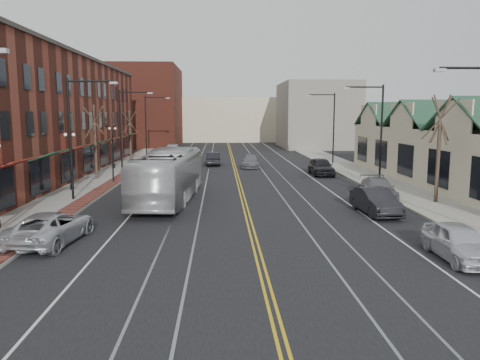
{
  "coord_description": "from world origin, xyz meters",
  "views": [
    {
      "loc": [
        -1.56,
        -15.48,
        5.91
      ],
      "look_at": [
        -0.41,
        11.67,
        2.0
      ],
      "focal_mm": 35.0,
      "sensor_mm": 36.0,
      "label": 1
    }
  ],
  "objects": [
    {
      "name": "streetlight_l_3",
      "position": [
        -11.05,
        48.0,
        5.03
      ],
      "size": [
        3.33,
        0.25,
        8.0
      ],
      "color": "black",
      "rests_on": "sidewalk_left"
    },
    {
      "name": "traffic_signal",
      "position": [
        -10.6,
        24.0,
        2.35
      ],
      "size": [
        0.18,
        0.15,
        3.8
      ],
      "color": "black",
      "rests_on": "sidewalk_left"
    },
    {
      "name": "parked_suv",
      "position": [
        -9.3,
        5.66,
        0.73
      ],
      "size": [
        3.08,
        5.53,
        1.46
      ],
      "primitive_type": "imported",
      "rotation": [
        0.0,
        0.0,
        3.01
      ],
      "color": "silver",
      "rests_on": "ground"
    },
    {
      "name": "lamppost_l_2",
      "position": [
        -12.8,
        20.0,
        2.2
      ],
      "size": [
        0.84,
        0.28,
        4.27
      ],
      "color": "black",
      "rests_on": "sidewalk_left"
    },
    {
      "name": "tree_right_mid",
      "position": [
        12.5,
        14.0,
        3.75
      ],
      "size": [
        1.9,
        1.46,
        6.93
      ],
      "color": "#382B21",
      "rests_on": "sidewalk_right"
    },
    {
      "name": "tree_left_far",
      "position": [
        -12.5,
        42.0,
        3.28
      ],
      "size": [
        1.66,
        1.28,
        6.02
      ],
      "color": "#382B21",
      "rests_on": "sidewalk_left"
    },
    {
      "name": "transit_bus",
      "position": [
        -5.0,
        15.67,
        1.72
      ],
      "size": [
        3.89,
        12.58,
        3.45
      ],
      "primitive_type": "imported",
      "rotation": [
        0.0,
        0.0,
        3.06
      ],
      "color": "#BCBCBE",
      "rests_on": "ground"
    },
    {
      "name": "streetlight_r_1",
      "position": [
        11.05,
        22.0,
        5.03
      ],
      "size": [
        3.33,
        0.25,
        8.0
      ],
      "color": "black",
      "rests_on": "sidewalk_right"
    },
    {
      "name": "tree_left_near",
      "position": [
        -12.5,
        26.0,
        3.51
      ],
      "size": [
        1.78,
        1.37,
        6.48
      ],
      "color": "#382B21",
      "rests_on": "sidewalk_left"
    },
    {
      "name": "sidewalk_left",
      "position": [
        -12.0,
        20.0,
        0.07
      ],
      "size": [
        4.0,
        120.0,
        0.15
      ],
      "primitive_type": "cube",
      "color": "gray",
      "rests_on": "ground"
    },
    {
      "name": "streetlight_l_2",
      "position": [
        -11.05,
        32.0,
        5.03
      ],
      "size": [
        3.33,
        0.25,
        8.0
      ],
      "color": "black",
      "rests_on": "sidewalk_left"
    },
    {
      "name": "distant_car_right",
      "position": [
        1.77,
        34.96,
        0.66
      ],
      "size": [
        2.34,
        4.71,
        1.31
      ],
      "primitive_type": "imported",
      "rotation": [
        0.0,
        0.0,
        -0.11
      ],
      "color": "slate",
      "rests_on": "ground"
    },
    {
      "name": "distant_car_left",
      "position": [
        -2.35,
        37.64,
        0.74
      ],
      "size": [
        1.62,
        4.51,
        1.48
      ],
      "primitive_type": "imported",
      "rotation": [
        0.0,
        0.0,
        3.15
      ],
      "color": "black",
      "rests_on": "ground"
    },
    {
      "name": "sidewalk_right",
      "position": [
        12.0,
        20.0,
        0.07
      ],
      "size": [
        4.0,
        120.0,
        0.15
      ],
      "primitive_type": "cube",
      "color": "gray",
      "rests_on": "ground"
    },
    {
      "name": "building_left",
      "position": [
        -19.0,
        27.0,
        5.5
      ],
      "size": [
        10.0,
        50.0,
        11.0
      ],
      "primitive_type": "cube",
      "color": "maroon",
      "rests_on": "ground"
    },
    {
      "name": "backdrop_right",
      "position": [
        15.0,
        65.0,
        5.5
      ],
      "size": [
        12.0,
        16.0,
        11.0
      ],
      "primitive_type": "cube",
      "color": "slate",
      "rests_on": "ground"
    },
    {
      "name": "streetlight_r_2",
      "position": [
        11.05,
        38.0,
        5.03
      ],
      "size": [
        3.33,
        0.25,
        8.0
      ],
      "color": "black",
      "rests_on": "sidewalk_right"
    },
    {
      "name": "backdrop_mid",
      "position": [
        0.0,
        85.0,
        4.5
      ],
      "size": [
        22.0,
        14.0,
        9.0
      ],
      "primitive_type": "cube",
      "color": "beige",
      "rests_on": "ground"
    },
    {
      "name": "lamppost_l_3",
      "position": [
        -12.8,
        34.0,
        2.2
      ],
      "size": [
        0.84,
        0.28,
        4.27
      ],
      "color": "black",
      "rests_on": "sidewalk_left"
    },
    {
      "name": "parked_car_c",
      "position": [
        9.3,
        15.88,
        0.72
      ],
      "size": [
        2.66,
        5.21,
        1.45
      ],
      "primitive_type": "imported",
      "rotation": [
        0.0,
        0.0,
        -0.13
      ],
      "color": "slate",
      "rests_on": "ground"
    },
    {
      "name": "backdrop_left",
      "position": [
        -16.0,
        70.0,
        7.0
      ],
      "size": [
        14.0,
        18.0,
        14.0
      ],
      "primitive_type": "cube",
      "color": "maroon",
      "rests_on": "ground"
    },
    {
      "name": "parked_car_d",
      "position": [
        8.07,
        28.53,
        0.83
      ],
      "size": [
        2.0,
        4.88,
        1.66
      ],
      "primitive_type": "imported",
      "rotation": [
        0.0,
        0.0,
        -0.01
      ],
      "color": "black",
      "rests_on": "ground"
    },
    {
      "name": "ground",
      "position": [
        0.0,
        0.0,
        0.0
      ],
      "size": [
        160.0,
        160.0,
        0.0
      ],
      "primitive_type": "plane",
      "color": "black",
      "rests_on": "ground"
    },
    {
      "name": "distant_car_far",
      "position": [
        -8.26,
        51.42,
        0.83
      ],
      "size": [
        2.24,
        4.97,
        1.65
      ],
      "primitive_type": "imported",
      "rotation": [
        0.0,
        0.0,
        3.08
      ],
      "color": "#B3B4BB",
      "rests_on": "ground"
    },
    {
      "name": "parked_car_a",
      "position": [
        8.06,
        2.46,
        0.74
      ],
      "size": [
        1.85,
        4.37,
        1.47
      ],
      "primitive_type": "imported",
      "rotation": [
        0.0,
        0.0,
        -0.03
      ],
      "color": "silver",
      "rests_on": "ground"
    },
    {
      "name": "streetlight_l_1",
      "position": [
        -11.05,
        16.0,
        5.03
      ],
      "size": [
        3.33,
        0.25,
        8.0
      ],
      "color": "black",
      "rests_on": "sidewalk_left"
    },
    {
      "name": "manhole_far",
      "position": [
        -11.2,
        8.0,
        0.16
      ],
      "size": [
        0.6,
        0.6,
        0.02
      ],
      "primitive_type": "cylinder",
      "color": "#592D19",
      "rests_on": "sidewalk_left"
    },
    {
      "name": "building_right",
      "position": [
        18.0,
        20.0,
        2.3
      ],
      "size": [
        8.0,
        36.0,
        4.6
      ],
      "primitive_type": "cube",
      "color": "beige",
      "rests_on": "ground"
    },
    {
      "name": "parked_car_b",
      "position": [
        7.53,
        11.1,
        0.77
      ],
      "size": [
        1.9,
        4.74,
        1.53
      ],
      "primitive_type": "imported",
      "rotation": [
        0.0,
        0.0,
        0.06
      ],
      "color": "black",
      "rests_on": "ground"
    }
  ]
}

